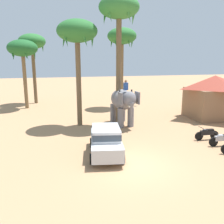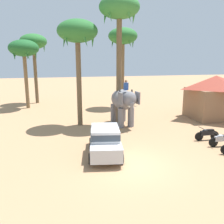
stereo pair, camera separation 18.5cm
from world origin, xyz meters
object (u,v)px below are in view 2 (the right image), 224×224
(palm_tree_far_back, at_px, (24,50))
(palm_tree_leaning_seaward, at_px, (123,39))
(palm_tree_near_hut, at_px, (78,34))
(palm_tree_left_of_road, at_px, (33,44))
(elephant_with_mahout, at_px, (123,102))
(motorcycle_far_in_row, at_px, (207,134))
(motorcycle_fourth_in_row, at_px, (222,139))
(car_sedan_foreground, at_px, (105,140))
(palm_tree_behind_elephant, at_px, (119,13))
(roadside_hut, at_px, (215,96))

(palm_tree_far_back, relative_size, palm_tree_leaning_seaward, 0.85)
(palm_tree_leaning_seaward, bearing_deg, palm_tree_near_hut, -129.63)
(palm_tree_left_of_road, bearing_deg, elephant_with_mahout, -57.23)
(motorcycle_far_in_row, bearing_deg, motorcycle_fourth_in_row, -80.03)
(car_sedan_foreground, distance_m, motorcycle_far_in_row, 7.46)
(car_sedan_foreground, distance_m, palm_tree_far_back, 17.19)
(elephant_with_mahout, xyz_separation_m, palm_tree_behind_elephant, (-0.28, 0.36, 7.04))
(motorcycle_far_in_row, xyz_separation_m, palm_tree_leaning_seaward, (-2.69, 12.49, 7.16))
(roadside_hut, bearing_deg, car_sedan_foreground, -151.25)
(palm_tree_left_of_road, height_order, roadside_hut, palm_tree_left_of_road)
(motorcycle_far_in_row, height_order, palm_tree_left_of_road, palm_tree_left_of_road)
(motorcycle_fourth_in_row, relative_size, roadside_hut, 0.36)
(car_sedan_foreground, relative_size, palm_tree_far_back, 0.58)
(car_sedan_foreground, relative_size, motorcycle_far_in_row, 2.39)
(car_sedan_foreground, xyz_separation_m, roadside_hut, (11.67, 6.40, 1.20))
(motorcycle_fourth_in_row, relative_size, palm_tree_behind_elephant, 0.17)
(car_sedan_foreground, height_order, palm_tree_leaning_seaward, palm_tree_leaning_seaward)
(car_sedan_foreground, xyz_separation_m, palm_tree_behind_elephant, (2.45, 6.35, 8.10))
(palm_tree_behind_elephant, height_order, palm_tree_leaning_seaward, palm_tree_behind_elephant)
(palm_tree_far_back, bearing_deg, roadside_hut, -26.54)
(motorcycle_fourth_in_row, xyz_separation_m, motorcycle_far_in_row, (-0.23, 1.29, 0.00))
(car_sedan_foreground, bearing_deg, palm_tree_leaning_seaward, 70.76)
(motorcycle_far_in_row, relative_size, roadside_hut, 0.36)
(elephant_with_mahout, distance_m, palm_tree_behind_elephant, 7.05)
(car_sedan_foreground, relative_size, palm_tree_behind_elephant, 0.42)
(palm_tree_behind_elephant, bearing_deg, palm_tree_left_of_road, 122.59)
(car_sedan_foreground, xyz_separation_m, palm_tree_left_of_road, (-5.11, 18.18, 6.30))
(motorcycle_fourth_in_row, relative_size, palm_tree_far_back, 0.24)
(palm_tree_left_of_road, xyz_separation_m, palm_tree_far_back, (-0.80, -2.99, -0.83))
(motorcycle_far_in_row, bearing_deg, palm_tree_left_of_road, 125.98)
(motorcycle_fourth_in_row, bearing_deg, palm_tree_far_back, 131.07)
(palm_tree_leaning_seaward, height_order, roadside_hut, palm_tree_leaning_seaward)
(roadside_hut, bearing_deg, palm_tree_left_of_road, 144.95)
(motorcycle_far_in_row, distance_m, palm_tree_far_back, 20.35)
(palm_tree_behind_elephant, bearing_deg, palm_tree_far_back, 133.41)
(motorcycle_fourth_in_row, relative_size, palm_tree_leaning_seaward, 0.20)
(motorcycle_far_in_row, relative_size, palm_tree_near_hut, 0.21)
(motorcycle_far_in_row, bearing_deg, palm_tree_near_hut, 144.55)
(roadside_hut, bearing_deg, motorcycle_far_in_row, -128.26)
(motorcycle_fourth_in_row, distance_m, palm_tree_far_back, 21.42)
(motorcycle_fourth_in_row, bearing_deg, palm_tree_behind_elephant, 127.70)
(palm_tree_near_hut, bearing_deg, roadside_hut, -1.83)
(palm_tree_near_hut, height_order, palm_tree_leaning_seaward, palm_tree_leaning_seaward)
(palm_tree_left_of_road, distance_m, palm_tree_far_back, 3.21)
(car_sedan_foreground, bearing_deg, palm_tree_near_hut, 96.83)
(car_sedan_foreground, xyz_separation_m, palm_tree_far_back, (-5.91, 15.18, 5.47))
(car_sedan_foreground, distance_m, palm_tree_left_of_road, 19.91)
(palm_tree_behind_elephant, xyz_separation_m, palm_tree_near_hut, (-3.26, 0.45, -1.66))
(palm_tree_behind_elephant, relative_size, palm_tree_leaning_seaward, 1.17)
(car_sedan_foreground, bearing_deg, palm_tree_behind_elephant, 68.93)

